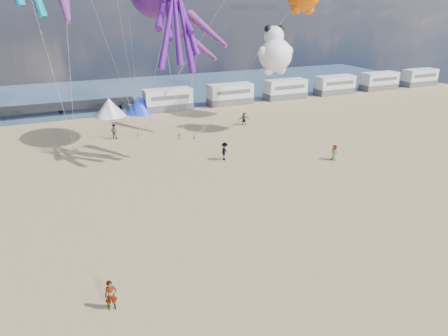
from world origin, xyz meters
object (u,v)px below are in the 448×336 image
motorhome_2 (285,89)px  beachgoer_0 (334,152)px  tent_blue (140,104)px  sandbag_b (181,138)px  sandbag_d (182,134)px  windsock_mid (199,46)px  sandbag_c (196,137)px  beachgoer_2 (225,151)px  motorhome_0 (168,100)px  motorhome_5 (419,77)px  motorhome_4 (379,81)px  windsock_left (66,8)px  windsock_right (207,30)px  kite_panda (275,55)px  beachgoer_4 (244,119)px  tent_white (109,107)px  motorhome_3 (335,85)px  standing_person (111,295)px  motorhome_1 (230,94)px  sandbag_a (76,151)px  sandbag_e (141,135)px  beachgoer_1 (114,131)px

motorhome_2 → beachgoer_0: (-10.08, -25.29, -0.75)m
tent_blue → sandbag_b: (1.59, -13.40, -1.09)m
sandbag_d → windsock_mid: size_ratio=0.09×
sandbag_c → beachgoer_2: bearing=-88.7°
sandbag_d → motorhome_0: bearing=81.0°
motorhome_5 → motorhome_2: bearing=180.0°
motorhome_4 → beachgoer_0: 38.54m
tent_blue → windsock_left: windsock_left is taller
motorhome_0 → windsock_right: bearing=-95.0°
motorhome_2 → kite_panda: size_ratio=1.08×
beachgoer_4 → windsock_right: size_ratio=0.30×
tent_white → sandbag_c: size_ratio=8.00×
motorhome_2 → motorhome_4: (19.00, 0.00, 0.00)m
motorhome_3 → standing_person: size_ratio=4.16×
beachgoer_4 → windsock_mid: bearing=-171.1°
beachgoer_0 → motorhome_1: bearing=173.7°
sandbag_a → sandbag_b: (10.98, -0.23, 0.00)m
motorhome_3 → tent_white: motorhome_3 is taller
sandbag_d → sandbag_e: same height
sandbag_a → tent_white: bearing=67.7°
motorhome_0 → sandbag_d: bearing=-99.0°
motorhome_4 → motorhome_1: bearing=180.0°
beachgoer_2 → sandbag_c: bearing=42.8°
beachgoer_1 → windsock_left: (-3.46, -3.95, 12.56)m
beachgoer_2 → windsock_left: windsock_left is taller
standing_person → motorhome_0: bearing=74.1°
standing_person → sandbag_c: size_ratio=3.17×
motorhome_3 → sandbag_d: (-30.40, -12.00, -1.39)m
sandbag_a → motorhome_3: bearing=17.5°
kite_panda → windsock_mid: windsock_mid is taller
motorhome_0 → windsock_left: 22.40m
motorhome_0 → motorhome_1: size_ratio=1.00×
motorhome_1 → tent_blue: size_ratio=1.65×
motorhome_3 → windsock_right: (-30.26, -20.11, 10.18)m
motorhome_2 → kite_panda: bearing=-126.1°
motorhome_0 → sandbag_d: motorhome_0 is taller
windsock_left → windsock_mid: windsock_left is taller
tent_white → beachgoer_4: 18.14m
motorhome_1 → sandbag_e: motorhome_1 is taller
standing_person → windsock_left: (1.01, 23.24, 12.60)m
beachgoer_0 → beachgoer_2: 10.35m
tent_white → sandbag_a: 14.27m
sandbag_e → beachgoer_0: bearing=-44.5°
motorhome_2 → beachgoer_0: bearing=-111.7°
motorhome_3 → windsock_right: windsock_right is taller
motorhome_0 → windsock_mid: size_ratio=1.18×
motorhome_0 → sandbag_b: size_ratio=13.20×
motorhome_0 → tent_blue: 4.01m
tent_white → motorhome_1: bearing=0.0°
motorhome_1 → windsock_left: bearing=-147.1°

